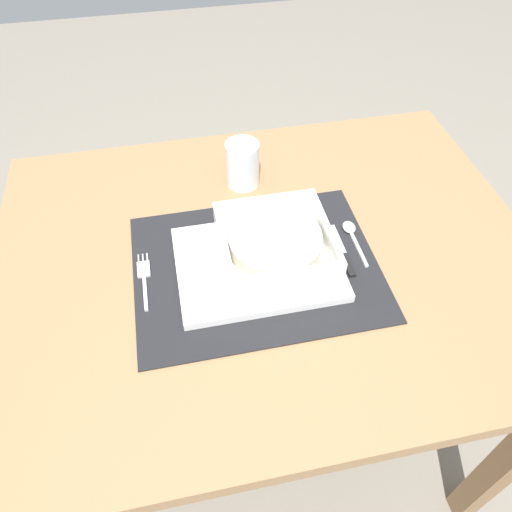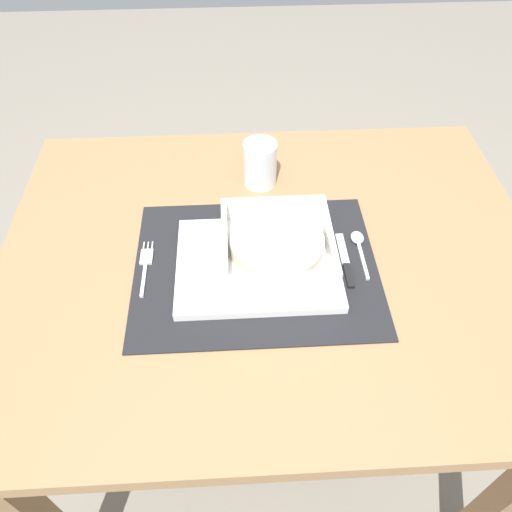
% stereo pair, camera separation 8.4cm
% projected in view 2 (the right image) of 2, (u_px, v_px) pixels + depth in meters
% --- Properties ---
extents(ground_plane, '(6.00, 6.00, 0.00)m').
position_uv_depth(ground_plane, '(266.00, 419.00, 1.42)').
color(ground_plane, gray).
extents(dining_table, '(0.99, 0.77, 0.72)m').
position_uv_depth(dining_table, '(270.00, 287.00, 0.96)').
color(dining_table, '#936D47').
rests_on(dining_table, ground).
extents(placemat, '(0.43, 0.33, 0.00)m').
position_uv_depth(placemat, '(256.00, 267.00, 0.87)').
color(placemat, black).
rests_on(placemat, dining_table).
extents(serving_plate, '(0.28, 0.22, 0.02)m').
position_uv_depth(serving_plate, '(257.00, 264.00, 0.86)').
color(serving_plate, white).
rests_on(serving_plate, placemat).
extents(porridge_bowl, '(0.19, 0.19, 0.05)m').
position_uv_depth(porridge_bowl, '(277.00, 246.00, 0.85)').
color(porridge_bowl, white).
rests_on(porridge_bowl, serving_plate).
extents(fork, '(0.02, 0.13, 0.00)m').
position_uv_depth(fork, '(146.00, 264.00, 0.87)').
color(fork, silver).
rests_on(fork, placemat).
extents(spoon, '(0.02, 0.11, 0.01)m').
position_uv_depth(spoon, '(358.00, 242.00, 0.90)').
color(spoon, silver).
rests_on(spoon, placemat).
extents(butter_knife, '(0.01, 0.13, 0.01)m').
position_uv_depth(butter_knife, '(346.00, 263.00, 0.87)').
color(butter_knife, black).
rests_on(butter_knife, placemat).
extents(drinking_glass, '(0.07, 0.07, 0.10)m').
position_uv_depth(drinking_glass, '(260.00, 166.00, 0.99)').
color(drinking_glass, white).
rests_on(drinking_glass, dining_table).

